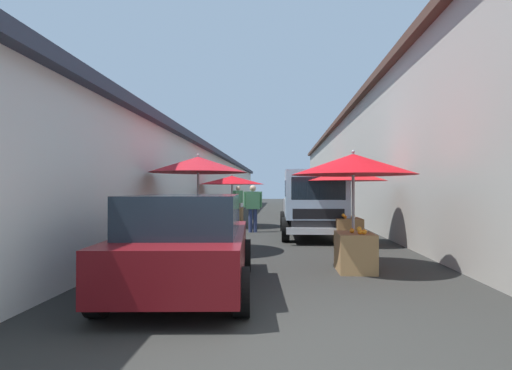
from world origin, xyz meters
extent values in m
plane|color=#282826|center=(13.50, 0.00, 0.00)|extent=(90.00, 90.00, 0.00)
cube|color=silver|center=(15.75, 6.76, 1.61)|extent=(49.50, 7.00, 3.22)
cube|color=#383D4C|center=(15.75, 6.76, 3.34)|extent=(49.80, 7.50, 0.24)
cube|color=#A39E93|center=(15.75, -6.76, 2.57)|extent=(49.50, 7.00, 5.14)
cube|color=#4C3328|center=(15.75, -6.76, 5.26)|extent=(49.80, 7.50, 0.24)
cylinder|color=#9E9EA3|center=(7.62, -1.78, 1.06)|extent=(0.06, 0.06, 2.13)
cone|color=red|center=(7.62, -1.78, 1.95)|extent=(2.27, 2.27, 0.37)
sphere|color=#9E9EA3|center=(7.62, -1.78, 2.17)|extent=(0.07, 0.07, 0.07)
cube|color=olive|center=(7.39, -1.81, 0.37)|extent=(0.93, 0.69, 0.74)
sphere|color=orange|center=(7.21, -1.91, 0.79)|extent=(0.09, 0.09, 0.09)
sphere|color=orange|center=(7.18, -1.70, 0.79)|extent=(0.09, 0.09, 0.09)
sphere|color=orange|center=(7.08, -1.64, 0.84)|extent=(0.09, 0.09, 0.09)
sphere|color=orange|center=(7.65, -2.01, 0.79)|extent=(0.09, 0.09, 0.09)
cylinder|color=#9E9EA3|center=(12.58, 1.99, 1.03)|extent=(0.06, 0.06, 2.07)
cone|color=red|center=(12.58, 1.99, 1.90)|extent=(2.63, 2.63, 0.34)
sphere|color=#9E9EA3|center=(12.58, 1.99, 2.11)|extent=(0.07, 0.07, 0.07)
cube|color=#9E7547|center=(12.52, 1.86, 0.39)|extent=(0.95, 0.60, 0.77)
sphere|color=orange|center=(12.36, 1.91, 0.82)|extent=(0.09, 0.09, 0.09)
sphere|color=orange|center=(12.38, 1.74, 0.82)|extent=(0.09, 0.09, 0.09)
sphere|color=orange|center=(12.34, 1.85, 0.87)|extent=(0.09, 0.09, 0.09)
sphere|color=orange|center=(12.74, 1.99, 0.82)|extent=(0.09, 0.09, 0.09)
sphere|color=orange|center=(12.70, 2.02, 0.82)|extent=(0.09, 0.09, 0.09)
sphere|color=orange|center=(12.54, 1.92, 0.82)|extent=(0.09, 0.09, 0.09)
cylinder|color=#9E9EA3|center=(5.98, 2.04, 1.16)|extent=(0.06, 0.06, 2.33)
cone|color=red|center=(5.98, 2.04, 2.13)|extent=(2.39, 2.39, 0.39)
sphere|color=#9E9EA3|center=(5.98, 2.04, 2.37)|extent=(0.07, 0.07, 0.07)
cube|color=#9E7547|center=(5.94, 1.87, 0.37)|extent=(0.80, 0.70, 0.73)
sphere|color=orange|center=(5.90, 1.75, 0.78)|extent=(0.09, 0.09, 0.09)
sphere|color=orange|center=(5.66, 1.94, 0.78)|extent=(0.09, 0.09, 0.09)
sphere|color=orange|center=(5.75, 2.08, 0.78)|extent=(0.09, 0.09, 0.09)
sphere|color=orange|center=(5.70, 1.72, 0.78)|extent=(0.09, 0.09, 0.09)
cylinder|color=#9E9EA3|center=(4.07, -1.36, 1.11)|extent=(0.06, 0.06, 2.21)
cone|color=red|center=(4.07, -1.36, 2.01)|extent=(2.37, 2.37, 0.40)
sphere|color=#9E9EA3|center=(4.07, -1.36, 2.25)|extent=(0.07, 0.07, 0.07)
cube|color=#9E7547|center=(3.90, -1.36, 0.36)|extent=(0.87, 0.67, 0.72)
sphere|color=orange|center=(3.68, -1.49, 0.76)|extent=(0.09, 0.09, 0.09)
sphere|color=orange|center=(3.65, -1.40, 0.76)|extent=(0.09, 0.09, 0.09)
sphere|color=orange|center=(3.65, -1.47, 0.76)|extent=(0.09, 0.09, 0.09)
sphere|color=orange|center=(3.88, -1.30, 0.76)|extent=(0.09, 0.09, 0.09)
sphere|color=orange|center=(3.64, -1.38, 0.82)|extent=(0.09, 0.09, 0.09)
cylinder|color=#9E9EA3|center=(19.60, -1.69, 1.18)|extent=(0.06, 0.06, 2.37)
cone|color=red|center=(19.60, -1.69, 2.20)|extent=(2.25, 2.25, 0.34)
sphere|color=#9E9EA3|center=(19.60, -1.69, 2.41)|extent=(0.07, 0.07, 0.07)
cube|color=olive|center=(19.45, -1.50, 0.38)|extent=(0.73, 0.79, 0.76)
sphere|color=orange|center=(19.47, -1.29, 0.81)|extent=(0.09, 0.09, 0.09)
sphere|color=orange|center=(19.49, -1.48, 0.81)|extent=(0.09, 0.09, 0.09)
sphere|color=orange|center=(19.35, -1.32, 0.81)|extent=(0.09, 0.09, 0.09)
cube|color=#600F14|center=(2.38, 1.46, 0.57)|extent=(4.01, 1.98, 0.64)
cube|color=#19232D|center=(2.23, 1.45, 1.17)|extent=(2.44, 1.67, 0.56)
cube|color=black|center=(4.28, 1.59, 0.35)|extent=(0.21, 1.65, 0.20)
cube|color=silver|center=(4.26, 2.17, 0.63)|extent=(0.08, 0.24, 0.14)
cube|color=silver|center=(4.34, 1.01, 0.63)|extent=(0.08, 0.24, 0.14)
cylinder|color=black|center=(3.64, 2.41, 0.30)|extent=(0.61, 0.24, 0.60)
cylinder|color=black|center=(3.76, 0.69, 0.30)|extent=(0.61, 0.24, 0.60)
cylinder|color=black|center=(0.99, 2.22, 0.30)|extent=(0.61, 0.24, 0.60)
cylinder|color=black|center=(1.11, 0.51, 0.30)|extent=(0.61, 0.24, 0.60)
cube|color=black|center=(9.67, -0.97, 0.50)|extent=(4.82, 1.52, 0.36)
cube|color=#ADC6E0|center=(8.04, -0.99, 1.38)|extent=(1.56, 1.77, 1.40)
cube|color=#19232D|center=(7.30, -1.00, 1.55)|extent=(0.08, 1.47, 0.63)
cube|color=#19232D|center=(8.04, -0.99, 1.55)|extent=(1.06, 1.79, 0.45)
cube|color=black|center=(7.29, -1.00, 0.86)|extent=(0.08, 1.40, 0.28)
cube|color=silver|center=(7.21, -1.00, 0.40)|extent=(0.14, 1.75, 0.18)
cube|color=gray|center=(10.50, -1.79, 0.93)|extent=(3.16, 0.09, 0.50)
cube|color=gray|center=(10.48, -0.14, 0.93)|extent=(3.16, 0.09, 0.50)
cube|color=gray|center=(12.04, -0.95, 0.93)|extent=(0.08, 1.65, 0.50)
cylinder|color=black|center=(8.05, -1.86, 0.36)|extent=(0.72, 0.23, 0.72)
cylinder|color=black|center=(8.03, -0.11, 0.36)|extent=(0.72, 0.23, 0.72)
cylinder|color=black|center=(11.12, -1.83, 0.36)|extent=(0.72, 0.23, 0.72)
cylinder|color=black|center=(11.10, -0.08, 0.36)|extent=(0.72, 0.23, 0.72)
cylinder|color=#665B4C|center=(16.57, 2.10, 0.42)|extent=(0.14, 0.14, 0.83)
cylinder|color=#665B4C|center=(16.44, 2.21, 0.42)|extent=(0.14, 0.14, 0.83)
cube|color=#4C8C59|center=(16.50, 2.16, 1.14)|extent=(0.49, 0.47, 0.62)
sphere|color=tan|center=(16.50, 2.16, 1.57)|extent=(0.23, 0.23, 0.23)
cylinder|color=#4C8C59|center=(16.72, 1.96, 1.17)|extent=(0.08, 0.08, 0.56)
cylinder|color=#4C8C59|center=(16.29, 2.35, 1.17)|extent=(0.08, 0.08, 0.56)
cylinder|color=navy|center=(10.53, 1.09, 0.41)|extent=(0.14, 0.14, 0.83)
cylinder|color=navy|center=(10.56, 0.92, 0.41)|extent=(0.14, 0.14, 0.83)
cube|color=#4C8C59|center=(10.54, 1.01, 1.14)|extent=(0.27, 0.51, 0.62)
sphere|color=tan|center=(10.54, 1.01, 1.56)|extent=(0.23, 0.23, 0.23)
cylinder|color=#4C8C59|center=(10.50, 1.29, 1.17)|extent=(0.08, 0.08, 0.56)
cylinder|color=#4C8C59|center=(10.59, 0.72, 1.17)|extent=(0.08, 0.08, 0.56)
cylinder|color=black|center=(16.54, -2.68, 0.22)|extent=(0.44, 0.09, 0.44)
cylinder|color=black|center=(15.29, -2.68, 0.22)|extent=(0.44, 0.11, 0.44)
cube|color=#3359A5|center=(15.86, -2.68, 0.27)|extent=(0.90, 0.28, 0.08)
ellipsoid|color=black|center=(15.56, -2.68, 0.64)|extent=(0.56, 0.26, 0.20)
cube|color=#3359A5|center=(16.49, -2.68, 0.67)|extent=(0.14, 0.32, 0.56)
cylinder|color=silver|center=(16.42, -2.68, 0.77)|extent=(0.27, 0.06, 0.68)
cylinder|color=black|center=(16.34, -2.68, 1.12)|extent=(0.55, 0.04, 0.04)
cylinder|color=#194CB2|center=(14.99, -2.02, 0.42)|extent=(0.30, 0.30, 0.03)
cylinder|color=#194CB2|center=(15.11, -2.02, 0.21)|extent=(0.04, 0.04, 0.42)
cylinder|color=#194CB2|center=(14.99, -1.91, 0.21)|extent=(0.04, 0.04, 0.42)
cylinder|color=#194CB2|center=(14.88, -2.02, 0.21)|extent=(0.04, 0.04, 0.42)
cylinder|color=#194CB2|center=(14.99, -2.14, 0.21)|extent=(0.04, 0.04, 0.42)
camera|label=1|loc=(-3.74, 0.05, 1.54)|focal=28.34mm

